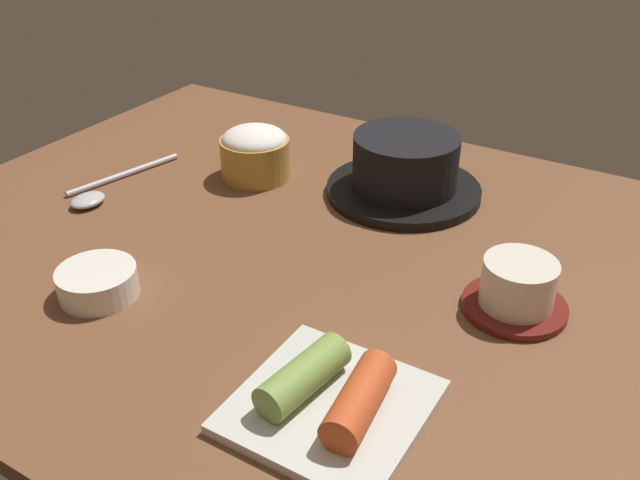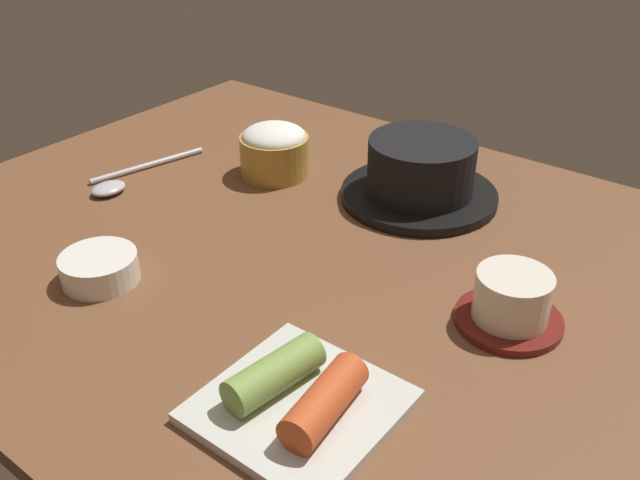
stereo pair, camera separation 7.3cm
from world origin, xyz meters
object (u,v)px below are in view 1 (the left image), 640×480
tea_cup_with_saucer (517,288)px  spoon (101,191)px  rice_bowl (255,152)px  side_bowl_near (97,281)px  stone_pot (405,168)px  kimchi_plate (331,398)px

tea_cup_with_saucer → spoon: tea_cup_with_saucer is taller
rice_bowl → side_bowl_near: (2.47, -30.83, -2.03)cm
stone_pot → side_bowl_near: 40.24cm
rice_bowl → side_bowl_near: rice_bowl is taller
rice_bowl → kimchi_plate: (31.02, -32.77, -2.19)cm
side_bowl_near → spoon: bearing=136.0°
stone_pot → rice_bowl: bearing=-164.0°
tea_cup_with_saucer → kimchi_plate: size_ratio=0.70×
tea_cup_with_saucer → stone_pot: bearing=139.8°
rice_bowl → tea_cup_with_saucer: rice_bowl is taller
rice_bowl → kimchi_plate: rice_bowl is taller
stone_pot → kimchi_plate: (11.53, -38.34, -2.25)cm
side_bowl_near → spoon: size_ratio=0.43×
spoon → side_bowl_near: bearing=-44.0°
stone_pot → rice_bowl: size_ratio=2.13×
tea_cup_with_saucer → side_bowl_near: (-37.10, -19.44, -0.95)cm
tea_cup_with_saucer → kimchi_plate: tea_cup_with_saucer is taller
tea_cup_with_saucer → side_bowl_near: 41.90cm
tea_cup_with_saucer → kimchi_plate: bearing=-111.8°
stone_pot → tea_cup_with_saucer: stone_pot is taller
rice_bowl → side_bowl_near: bearing=-85.4°
stone_pot → spoon: bearing=-148.6°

